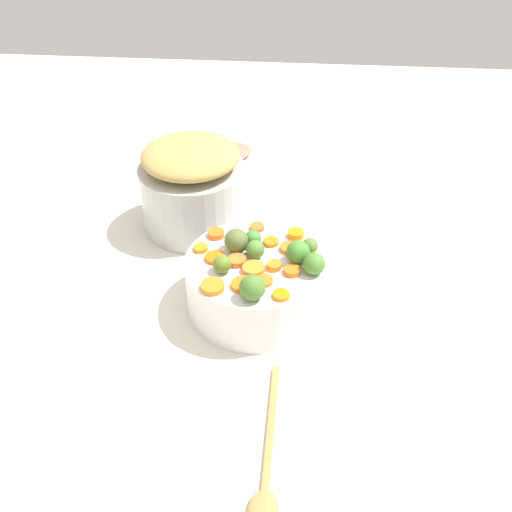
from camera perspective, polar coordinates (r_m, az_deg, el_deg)
tabletop at (r=1.10m, az=1.40°, el=-3.25°), size 2.40×2.40×0.02m
serving_bowl_carrots at (r=1.02m, az=0.00°, el=-2.69°), size 0.25×0.25×0.10m
metal_pot at (r=1.23m, az=-6.19°, el=5.84°), size 0.22×0.22×0.14m
stuffing_mound at (r=1.18m, az=-6.50°, el=9.81°), size 0.20×0.20×0.05m
carrot_slice_0 at (r=0.98m, az=-1.88°, el=-0.46°), size 0.04×0.04×0.01m
carrot_slice_1 at (r=1.06m, az=0.11°, el=2.85°), size 0.04×0.04×0.01m
carrot_slice_2 at (r=0.99m, az=-4.05°, el=-0.16°), size 0.05×0.05×0.01m
carrot_slice_3 at (r=0.93m, az=-4.30°, el=-3.01°), size 0.06×0.06×0.01m
carrot_slice_4 at (r=0.96m, az=3.57°, el=-1.48°), size 0.03×0.03×0.01m
carrot_slice_5 at (r=1.04m, az=3.94°, el=2.18°), size 0.03×0.03×0.01m
carrot_slice_6 at (r=0.95m, az=0.74°, el=-2.43°), size 0.03×0.03×0.01m
carrot_slice_7 at (r=1.01m, az=3.30°, el=0.78°), size 0.04×0.04×0.01m
carrot_slice_8 at (r=0.97m, az=1.79°, el=-0.95°), size 0.04×0.04×0.01m
carrot_slice_9 at (r=1.03m, az=1.59°, el=1.39°), size 0.03×0.03×0.01m
carrot_slice_10 at (r=1.02m, az=-5.48°, el=0.78°), size 0.03×0.03×0.01m
carrot_slice_11 at (r=1.05m, az=-3.95°, el=2.21°), size 0.04×0.04×0.01m
carrot_slice_12 at (r=0.96m, az=-0.25°, el=-1.29°), size 0.04×0.04×0.01m
carrot_slice_13 at (r=0.92m, az=2.50°, el=-3.87°), size 0.04×0.04×0.01m
carrot_slice_14 at (r=0.94m, az=-1.30°, el=-2.84°), size 0.05×0.05×0.01m
brussels_sprout_0 at (r=0.96m, az=-3.36°, el=-0.80°), size 0.03×0.03×0.03m
brussels_sprout_1 at (r=1.00m, az=5.35°, el=1.00°), size 0.03×0.03×0.03m
brussels_sprout_2 at (r=0.96m, az=5.75°, el=-0.76°), size 0.04×0.04×0.04m
brussels_sprout_3 at (r=0.90m, az=-0.37°, el=-3.13°), size 0.04×0.04×0.04m
brussels_sprout_4 at (r=0.99m, az=-0.07°, el=0.67°), size 0.03×0.03×0.03m
brussels_sprout_5 at (r=0.98m, az=4.16°, el=0.39°), size 0.04×0.04×0.04m
brussels_sprout_6 at (r=1.02m, az=-0.30°, el=1.76°), size 0.03×0.03×0.03m
brussels_sprout_7 at (r=1.00m, az=-1.96°, el=1.55°), size 0.04×0.04×0.04m
wooden_spoon at (r=0.83m, az=1.05°, el=-20.75°), size 0.04×0.27×0.01m
ham_plate at (r=1.50m, az=-3.36°, el=9.64°), size 0.24×0.24×0.01m
ham_slice_main at (r=1.49m, az=-3.24°, el=10.08°), size 0.19×0.18×0.02m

